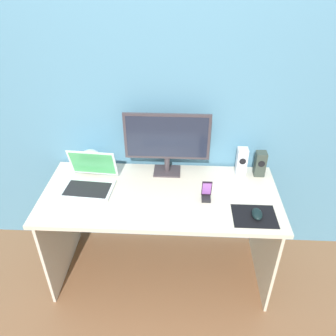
# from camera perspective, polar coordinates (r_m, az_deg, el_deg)

# --- Properties ---
(ground_plane) EXTENTS (8.00, 8.00, 0.00)m
(ground_plane) POSITION_cam_1_polar(r_m,az_deg,el_deg) (2.61, -1.11, -16.80)
(ground_plane) COLOR brown
(wall_back) EXTENTS (6.00, 0.04, 2.50)m
(wall_back) POSITION_cam_1_polar(r_m,az_deg,el_deg) (2.18, -0.82, 13.09)
(wall_back) COLOR teal
(wall_back) RESTS_ON ground_plane
(desk) EXTENTS (1.49, 0.66, 0.71)m
(desk) POSITION_cam_1_polar(r_m,az_deg,el_deg) (2.20, -1.27, -7.25)
(desk) COLOR beige
(desk) RESTS_ON ground_plane
(monitor) EXTENTS (0.56, 0.14, 0.43)m
(monitor) POSITION_cam_1_polar(r_m,az_deg,el_deg) (2.18, -0.17, 4.73)
(monitor) COLOR #3C3438
(monitor) RESTS_ON desk
(speaker_right) EXTENTS (0.07, 0.07, 0.17)m
(speaker_right) POSITION_cam_1_polar(r_m,az_deg,el_deg) (2.32, 15.37, 0.71)
(speaker_right) COLOR #343E35
(speaker_right) RESTS_ON desk
(speaker_near_monitor) EXTENTS (0.07, 0.07, 0.20)m
(speaker_near_monitor) POSITION_cam_1_polar(r_m,az_deg,el_deg) (2.28, 12.38, 1.06)
(speaker_near_monitor) COLOR silver
(speaker_near_monitor) RESTS_ON desk
(laptop) EXTENTS (0.33, 0.30, 0.22)m
(laptop) POSITION_cam_1_polar(r_m,az_deg,el_deg) (2.21, -13.15, -2.03)
(laptop) COLOR silver
(laptop) RESTS_ON desk
(fishbowl) EXTENTS (0.16, 0.16, 0.16)m
(fishbowl) POSITION_cam_1_polar(r_m,az_deg,el_deg) (2.35, -12.95, 1.26)
(fishbowl) COLOR silver
(fishbowl) RESTS_ON desk
(keyboard_external) EXTENTS (0.42, 0.13, 0.01)m
(keyboard_external) POSITION_cam_1_polar(r_m,az_deg,el_deg) (1.95, -0.75, -7.88)
(keyboard_external) COLOR white
(keyboard_external) RESTS_ON desk
(mousepad) EXTENTS (0.25, 0.20, 0.00)m
(mousepad) POSITION_cam_1_polar(r_m,az_deg,el_deg) (2.01, 14.45, -7.92)
(mousepad) COLOR black
(mousepad) RESTS_ON desk
(mouse) EXTENTS (0.06, 0.10, 0.04)m
(mouse) POSITION_cam_1_polar(r_m,az_deg,el_deg) (2.00, 14.88, -7.54)
(mouse) COLOR black
(mouse) RESTS_ON mousepad
(phone_in_dock) EXTENTS (0.06, 0.06, 0.14)m
(phone_in_dock) POSITION_cam_1_polar(r_m,az_deg,el_deg) (2.05, 6.54, -4.26)
(phone_in_dock) COLOR black
(phone_in_dock) RESTS_ON desk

